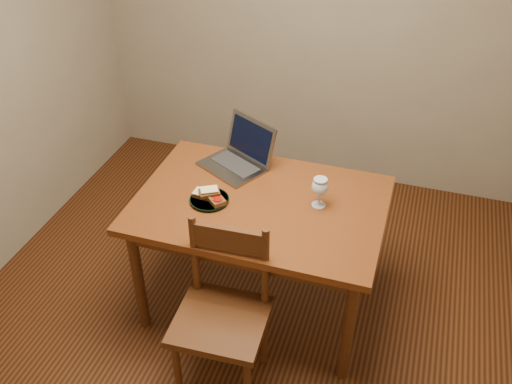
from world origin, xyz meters
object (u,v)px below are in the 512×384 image
(chair, at_px, (222,309))
(laptop, at_px, (241,154))
(table, at_px, (260,214))
(plate, at_px, (209,200))
(milk_glass, at_px, (320,192))

(chair, distance_m, laptop, 0.95)
(table, distance_m, laptop, 0.41)
(chair, xyz_separation_m, laptop, (-0.20, 0.87, 0.31))
(plate, bearing_deg, laptop, 84.39)
(table, bearing_deg, plate, -162.86)
(chair, relative_size, milk_glass, 2.75)
(plate, distance_m, milk_glass, 0.58)
(table, distance_m, chair, 0.58)
(table, xyz_separation_m, plate, (-0.25, -0.08, 0.09))
(plate, bearing_deg, milk_glass, 14.12)
(table, xyz_separation_m, chair, (-0.01, -0.56, -0.15))
(milk_glass, xyz_separation_m, laptop, (-0.51, 0.25, -0.02))
(chair, bearing_deg, milk_glass, 60.49)
(plate, relative_size, milk_glass, 1.23)
(table, relative_size, chair, 2.81)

